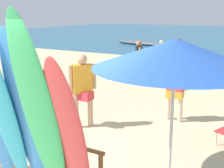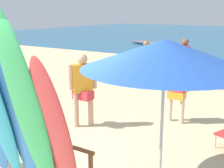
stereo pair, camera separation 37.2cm
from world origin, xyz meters
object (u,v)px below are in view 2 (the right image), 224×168
surfboard_red_5 (56,135)px  beachgoer_by_water (177,87)px  beach_umbrella (165,54)px  distant_boat (153,43)px  surfboard_green_4 (28,111)px  surfboard_blue_3 (16,113)px  beachgoer_photographing (169,57)px  beachgoer_strolling (184,60)px  beachgoer_near_rack (146,59)px  surfboard_rack (39,144)px  beachgoer_midbeach (83,85)px

surfboard_red_5 → beachgoer_by_water: size_ratio=1.44×
beachgoer_by_water → beach_umbrella: bearing=108.3°
distant_boat → beach_umbrella: bearing=-65.3°
surfboard_green_4 → beachgoer_by_water: bearing=83.7°
surfboard_blue_3 → beachgoer_photographing: size_ratio=1.63×
surfboard_red_5 → beachgoer_strolling: surfboard_red_5 is taller
distant_boat → surfboard_blue_3: bearing=-71.2°
beachgoer_photographing → beachgoer_near_rack: beachgoer_near_rack is taller
surfboard_green_4 → beachgoer_by_water: 4.02m
beachgoer_photographing → beachgoer_strolling: (0.93, -1.05, 0.11)m
beachgoer_by_water → beachgoer_near_rack: bearing=-51.0°
beachgoer_near_rack → beach_umbrella: 6.91m
beachgoer_photographing → beachgoer_near_rack: bearing=146.8°
surfboard_green_4 → surfboard_rack: bearing=131.4°
beachgoer_photographing → distant_boat: (-5.45, 10.51, -0.71)m
surfboard_rack → beachgoer_by_water: (1.11, 3.33, 0.38)m
surfboard_green_4 → beach_umbrella: bearing=41.5°
beachgoer_midbeach → beachgoer_near_rack: bearing=50.7°
beach_umbrella → beachgoer_photographing: bearing=110.4°
beachgoer_near_rack → distant_boat: (-4.93, 11.53, -0.73)m
beachgoer_near_rack → distant_boat: beachgoer_near_rack is taller
beachgoer_near_rack → beach_umbrella: size_ratio=0.69×
surfboard_green_4 → distant_boat: surfboard_green_4 is taller
beachgoer_midbeach → beach_umbrella: bearing=-77.4°
beachgoer_near_rack → beachgoer_strolling: bearing=-123.2°
surfboard_rack → beachgoer_strolling: 6.55m
surfboard_rack → beach_umbrella: beach_umbrella is taller
beachgoer_photographing → beach_umbrella: size_ratio=0.67×
surfboard_blue_3 → distant_boat: bearing=107.6°
surfboard_rack → beach_umbrella: (1.90, 0.52, 1.55)m
beachgoer_photographing → beachgoer_strolling: 1.41m
beachgoer_near_rack → beachgoer_midbeach: 4.64m
beachgoer_photographing → surfboard_blue_3: bearing=179.9°
beachgoer_strolling → distant_boat: beachgoer_strolling is taller
beachgoer_midbeach → surfboard_rack: bearing=-120.4°
beachgoer_midbeach → beachgoer_photographing: bearing=43.9°
surfboard_green_4 → beachgoer_by_water: surfboard_green_4 is taller
beachgoer_near_rack → beachgoer_strolling: beachgoer_strolling is taller
surfboard_blue_3 → distant_boat: size_ratio=0.53×
beachgoer_by_water → beachgoer_near_rack: size_ratio=0.97×
beachgoer_by_water → surfboard_red_5: bearing=89.4°
beachgoer_near_rack → beach_umbrella: bearing=175.3°
surfboard_blue_3 → beachgoer_strolling: (0.05, 7.06, -0.23)m
beachgoer_photographing → beachgoer_midbeach: size_ratio=0.90×
surfboard_rack → beachgoer_strolling: (0.20, 6.53, 0.50)m
surfboard_green_4 → beachgoer_near_rack: surfboard_green_4 is taller
surfboard_rack → beachgoer_strolling: bearing=88.2°
distant_boat → beachgoer_by_water: bearing=-63.7°
beachgoer_by_water → distant_boat: (-7.30, 14.76, -0.70)m
surfboard_rack → beachgoer_midbeach: beachgoer_midbeach is taller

